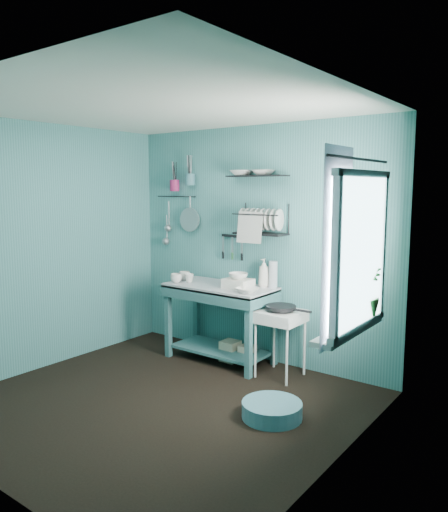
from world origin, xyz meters
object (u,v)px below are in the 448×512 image
Objects in this scene: potted_plant at (364,292)px; mug_mid at (189,278)px; mug_left at (176,278)px; floor_basin at (272,410)px; soap_bottle at (264,273)px; water_bottle at (273,275)px; colander at (190,220)px; frying_pan at (281,307)px; utensil_cup_magenta at (175,186)px; work_counter at (220,323)px; wash_tub at (238,284)px; dish_rack at (261,219)px; storage_tin_large at (230,351)px; hotplate_stand at (280,344)px; storage_tin_small at (247,355)px; utensil_cup_teal at (190,179)px; mug_right at (185,276)px.

mug_mid is at bearing 169.51° from potted_plant.
mug_left is 0.25× the size of floor_basin.
floor_basin is (0.74, -1.03, -0.91)m from soap_bottle.
colander is at bearing 177.50° from water_bottle.
utensil_cup_magenta is at bearing 171.17° from frying_pan.
work_counter is at bearing -15.77° from utensil_cup_magenta.
wash_tub is at bearing -127.69° from soap_bottle.
dish_rack is (-0.37, 0.20, 0.84)m from frying_pan.
water_bottle reaches higher than storage_tin_large.
hotplate_stand is 3.30× the size of storage_tin_small.
colander reaches higher than water_bottle.
work_counter is 1.67m from utensil_cup_teal.
soap_bottle is 1.42m from utensil_cup_teal.
mug_left reaches higher than mug_mid.
wash_tub reaches higher than mug_mid.
hotplate_stand is (0.23, -0.23, -0.64)m from water_bottle.
work_counter is 1.47m from floor_basin.
wash_tub is 1.40m from utensil_cup_teal.
mug_right is at bearing 168.58° from potted_plant.
utensil_cup_teal is (0.24, 0.00, 0.07)m from utensil_cup_magenta.
mug_left is 0.61× the size of storage_tin_small.
colander reaches higher than floor_basin.
mug_right is 0.95m from soap_bottle.
wash_tub is 0.30m from soap_bottle.
water_bottle is 1.40× the size of storage_tin_small.
work_counter is 2.67× the size of potted_plant.
frying_pan is at bearing 0.00° from hotplate_stand.
mug_left is 0.22× the size of dish_rack.
utensil_cup_magenta reaches higher than dish_rack.
utensil_cup_magenta is 2.82m from potted_plant.
utensil_cup_teal is at bearing 163.14° from wash_tub.
wash_tub is at bearing 138.35° from floor_basin.
storage_tin_small is (0.68, 0.14, -0.77)m from mug_mid.
water_bottle is 1.28m from colander.
mug_mid is 0.36× the size of colander.
dish_rack reaches higher than potted_plant.
water_bottle is 0.90m from storage_tin_small.
potted_plant is (2.13, -0.39, 0.18)m from mug_mid.
potted_plant is (2.23, -0.29, 0.17)m from mug_left.
utensil_cup_magenta is (-1.10, 0.26, 1.00)m from wash_tub.
wash_tub is 0.78m from storage_tin_small.
dish_rack is at bearing -2.88° from utensil_cup_teal.
water_bottle is (0.27, 0.24, 0.09)m from wash_tub.
colander reaches higher than mug_left.
utensil_cup_magenta is (-1.37, 0.02, 0.91)m from water_bottle.
mug_mid is at bearing -162.72° from water_bottle.
work_counter is 3.90× the size of soap_bottle.
soap_bottle is at bearing 147.78° from frying_pan.
mug_left is at bearing -159.19° from water_bottle.
storage_tin_small is (0.91, -0.16, -1.85)m from utensil_cup_teal.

